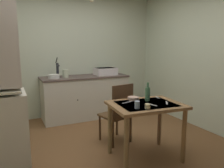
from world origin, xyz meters
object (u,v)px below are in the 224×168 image
(serving_bowl_wide, at_px, (133,98))
(teacup_cream, at_px, (137,105))
(dining_table, at_px, (146,113))
(hand_pump, at_px, (58,69))
(glass_bottle, at_px, (148,94))
(chair_far_side, at_px, (118,113))
(mixing_bowl_counter, at_px, (54,76))
(sink_basin, at_px, (105,71))

(serving_bowl_wide, xyz_separation_m, teacup_cream, (-0.18, -0.38, 0.02))
(dining_table, bearing_deg, serving_bowl_wide, 100.89)
(hand_pump, distance_m, glass_bottle, 2.07)
(hand_pump, relative_size, chair_far_side, 0.42)
(chair_far_side, xyz_separation_m, teacup_cream, (-0.11, -0.70, 0.31))
(mixing_bowl_counter, relative_size, chair_far_side, 0.23)
(mixing_bowl_counter, xyz_separation_m, teacup_cream, (0.57, -2.06, -0.11))
(sink_basin, xyz_separation_m, mixing_bowl_counter, (-1.09, -0.05, -0.04))
(mixing_bowl_counter, xyz_separation_m, chair_far_side, (0.68, -1.35, -0.42))
(teacup_cream, bearing_deg, serving_bowl_wide, 65.07)
(sink_basin, distance_m, teacup_cream, 2.18)
(hand_pump, height_order, teacup_cream, hand_pump)
(teacup_cream, relative_size, glass_bottle, 0.36)
(chair_far_side, bearing_deg, sink_basin, 73.54)
(hand_pump, distance_m, teacup_cream, 2.22)
(sink_basin, xyz_separation_m, chair_far_side, (-0.41, -1.40, -0.46))
(mixing_bowl_counter, height_order, teacup_cream, mixing_bowl_counter)
(dining_table, distance_m, teacup_cream, 0.31)
(serving_bowl_wide, bearing_deg, dining_table, -79.11)
(chair_far_side, xyz_separation_m, serving_bowl_wide, (0.06, -0.33, 0.29))
(mixing_bowl_counter, distance_m, serving_bowl_wide, 1.84)
(mixing_bowl_counter, distance_m, chair_far_side, 1.57)
(sink_basin, bearing_deg, dining_table, -98.77)
(chair_far_side, bearing_deg, glass_bottle, -65.30)
(chair_far_side, bearing_deg, teacup_cream, -98.93)
(dining_table, xyz_separation_m, serving_bowl_wide, (-0.05, 0.24, 0.14))
(hand_pump, xyz_separation_m, chair_far_side, (0.58, -1.45, -0.55))
(serving_bowl_wide, height_order, teacup_cream, teacup_cream)
(teacup_cream, bearing_deg, glass_bottle, 37.97)
(teacup_cream, bearing_deg, sink_basin, 76.01)
(hand_pump, relative_size, glass_bottle, 1.56)
(hand_pump, relative_size, mixing_bowl_counter, 1.84)
(serving_bowl_wide, bearing_deg, teacup_cream, -114.93)
(mixing_bowl_counter, bearing_deg, chair_far_side, -63.43)
(serving_bowl_wide, xyz_separation_m, glass_bottle, (0.14, -0.13, 0.08))
(hand_pump, height_order, serving_bowl_wide, hand_pump)
(chair_far_side, relative_size, glass_bottle, 3.70)
(sink_basin, xyz_separation_m, serving_bowl_wide, (-0.35, -1.73, -0.18))
(sink_basin, xyz_separation_m, dining_table, (-0.30, -1.97, -0.32))
(dining_table, bearing_deg, hand_pump, 108.96)
(mixing_bowl_counter, height_order, dining_table, mixing_bowl_counter)
(serving_bowl_wide, bearing_deg, chair_far_side, 101.21)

